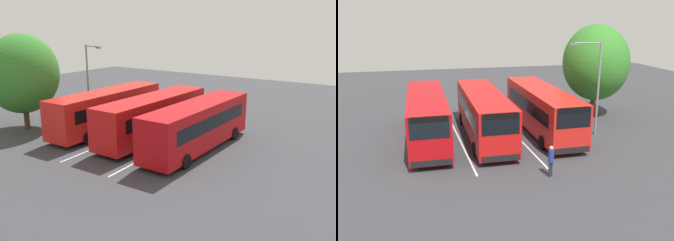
% 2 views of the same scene
% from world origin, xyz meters
% --- Properties ---
extents(ground_plane, '(68.19, 68.19, 0.00)m').
position_xyz_m(ground_plane, '(0.00, 0.00, 0.00)').
color(ground_plane, '#38383D').
extents(bus_far_left, '(11.13, 2.71, 3.27)m').
position_xyz_m(bus_far_left, '(0.24, -4.18, 1.79)').
color(bus_far_left, '#B70C11').
rests_on(bus_far_left, ground).
extents(bus_center_left, '(11.12, 2.67, 3.27)m').
position_xyz_m(bus_center_left, '(0.46, -0.23, 1.79)').
color(bus_center_left, red).
rests_on(bus_center_left, ground).
extents(bus_center_right, '(11.15, 2.78, 3.27)m').
position_xyz_m(bus_center_right, '(0.22, 4.23, 1.79)').
color(bus_center_right, red).
rests_on(bus_center_right, ground).
extents(pedestrian, '(0.44, 0.44, 1.78)m').
position_xyz_m(pedestrian, '(7.83, 2.13, 1.06)').
color(pedestrian, '#232833').
rests_on(pedestrian, ground).
extents(street_lamp, '(0.64, 2.22, 6.74)m').
position_xyz_m(street_lamp, '(1.67, 7.67, 3.91)').
color(street_lamp, gray).
rests_on(street_lamp, ground).
extents(depot_tree, '(6.09, 5.48, 7.78)m').
position_xyz_m(depot_tree, '(-3.24, 10.12, 4.58)').
color(depot_tree, '#4C3823').
rests_on(depot_tree, ground).
extents(lane_stripe_outer_left, '(13.80, 0.72, 0.01)m').
position_xyz_m(lane_stripe_outer_left, '(0.00, -2.07, 0.00)').
color(lane_stripe_outer_left, silver).
rests_on(lane_stripe_outer_left, ground).
extents(lane_stripe_inner_left, '(13.80, 0.72, 0.01)m').
position_xyz_m(lane_stripe_inner_left, '(0.00, 2.07, 0.00)').
color(lane_stripe_inner_left, silver).
rests_on(lane_stripe_inner_left, ground).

